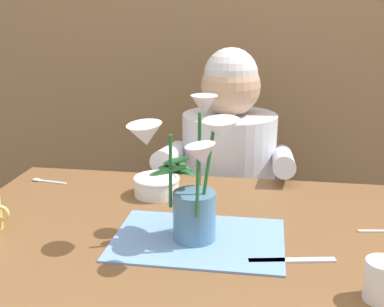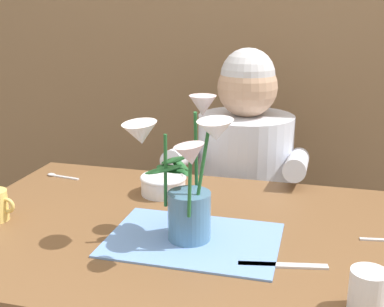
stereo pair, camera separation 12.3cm
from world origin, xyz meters
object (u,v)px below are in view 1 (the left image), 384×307
ceramic_bowl (156,185)px  coffee_cup (384,281)px  flower_vase (192,177)px  seated_person (228,203)px  dinner_knife (292,260)px

ceramic_bowl → coffee_cup: size_ratio=1.46×
coffee_cup → flower_vase: bearing=154.3°
seated_person → coffee_cup: seated_person is taller
coffee_cup → seated_person: bearing=112.6°
flower_vase → ceramic_bowl: (-0.15, 0.27, -0.13)m
ceramic_bowl → coffee_cup: coffee_cup is taller
flower_vase → dinner_knife: size_ratio=1.74×
dinner_knife → coffee_cup: 0.21m
ceramic_bowl → coffee_cup: 0.71m
seated_person → coffee_cup: (0.36, -0.87, 0.22)m
dinner_knife → ceramic_bowl: bearing=127.1°
flower_vase → coffee_cup: (0.39, -0.19, -0.12)m
seated_person → flower_vase: seated_person is taller
flower_vase → coffee_cup: bearing=-25.7°
dinner_knife → seated_person: bearing=94.1°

